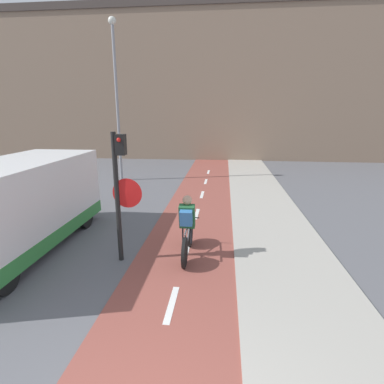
{
  "coord_description": "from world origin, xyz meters",
  "views": [
    {
      "loc": [
        0.86,
        -1.63,
        3.36
      ],
      "look_at": [
        0.0,
        6.47,
        1.2
      ],
      "focal_mm": 28.0,
      "sensor_mm": 36.0,
      "label": 1
    }
  ],
  "objects": [
    {
      "name": "building_row_background",
      "position": [
        0.0,
        22.69,
        5.34
      ],
      "size": [
        60.0,
        5.2,
        10.66
      ],
      "color": "#89705B",
      "rests_on": "ground_plane"
    },
    {
      "name": "traffic_light_pole",
      "position": [
        -1.39,
        4.58,
        1.85
      ],
      "size": [
        0.67,
        0.25,
        2.98
      ],
      "color": "black",
      "rests_on": "ground_plane"
    },
    {
      "name": "street_lamp_far",
      "position": [
        -4.35,
        13.02,
        4.57
      ],
      "size": [
        0.36,
        0.36,
        7.59
      ],
      "color": "gray",
      "rests_on": "ground_plane"
    },
    {
      "name": "cyclist_near",
      "position": [
        0.05,
        4.91,
        0.72
      ],
      "size": [
        0.46,
        1.82,
        1.53
      ],
      "color": "black",
      "rests_on": "ground_plane"
    },
    {
      "name": "van",
      "position": [
        -4.14,
        4.77,
        1.1
      ],
      "size": [
        2.03,
        5.29,
        2.23
      ],
      "color": "white",
      "rests_on": "ground_plane"
    }
  ]
}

